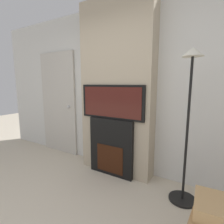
# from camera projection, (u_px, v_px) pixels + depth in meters

# --- Properties ---
(wall_back) EXTENTS (6.00, 0.06, 2.70)m
(wall_back) POSITION_uv_depth(u_px,v_px,m) (122.00, 90.00, 2.90)
(wall_back) COLOR silver
(wall_back) RESTS_ON ground_plane
(chimney_breast) EXTENTS (1.21, 0.28, 2.70)m
(chimney_breast) POSITION_uv_depth(u_px,v_px,m) (117.00, 90.00, 2.76)
(chimney_breast) COLOR tan
(chimney_breast) RESTS_ON ground_plane
(fireplace) EXTENTS (0.75, 0.15, 0.91)m
(fireplace) POSITION_uv_depth(u_px,v_px,m) (112.00, 147.00, 2.78)
(fireplace) COLOR black
(fireplace) RESTS_ON ground_plane
(television) EXTENTS (1.07, 0.07, 0.52)m
(television) POSITION_uv_depth(u_px,v_px,m) (112.00, 102.00, 2.66)
(television) COLOR black
(television) RESTS_ON fireplace
(floor_lamp) EXTENTS (0.33, 0.33, 1.85)m
(floor_lamp) POSITION_uv_depth(u_px,v_px,m) (189.00, 110.00, 2.02)
(floor_lamp) COLOR black
(floor_lamp) RESTS_ON ground_plane
(entry_door) EXTENTS (0.93, 0.09, 2.07)m
(entry_door) POSITION_uv_depth(u_px,v_px,m) (59.00, 104.00, 3.65)
(entry_door) COLOR #BCB7AD
(entry_door) RESTS_ON ground_plane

